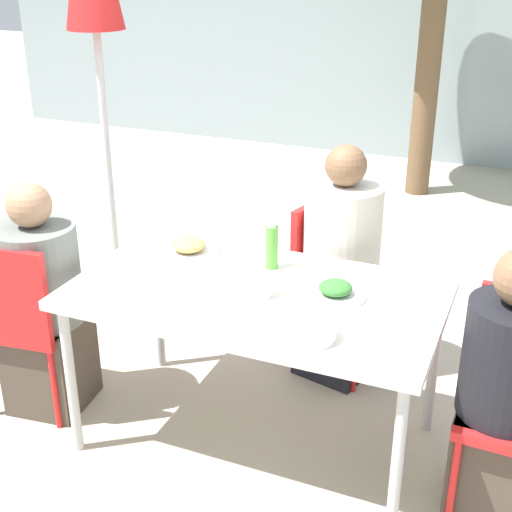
{
  "coord_description": "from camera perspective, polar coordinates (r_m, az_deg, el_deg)",
  "views": [
    {
      "loc": [
        1.0,
        -2.38,
        2.04
      ],
      "look_at": [
        0.0,
        0.0,
        0.89
      ],
      "focal_mm": 50.0,
      "sensor_mm": 36.0,
      "label": 1
    }
  ],
  "objects": [
    {
      "name": "chair_left",
      "position": [
        3.35,
        -18.11,
        -4.46
      ],
      "size": [
        0.44,
        0.44,
        0.87
      ],
      "rotation": [
        0.0,
        0.0,
        0.12
      ],
      "color": "red",
      "rests_on": "ground"
    },
    {
      "name": "plate_1",
      "position": [
        3.22,
        -5.4,
        0.66
      ],
      "size": [
        0.28,
        0.28,
        0.07
      ],
      "color": "white",
      "rests_on": "dining_table"
    },
    {
      "name": "chair_far",
      "position": [
        3.59,
        6.02,
        -1.34
      ],
      "size": [
        0.48,
        0.48,
        0.87
      ],
      "rotation": [
        0.0,
        0.0,
        -1.81
      ],
      "color": "red",
      "rests_on": "ground"
    },
    {
      "name": "drinking_cup",
      "position": [
        2.81,
        0.53,
        -2.31
      ],
      "size": [
        0.07,
        0.07,
        0.11
      ],
      "color": "white",
      "rests_on": "dining_table"
    },
    {
      "name": "salad_bowl",
      "position": [
        2.54,
        4.47,
        -6.02
      ],
      "size": [
        0.17,
        0.17,
        0.06
      ],
      "color": "white",
      "rests_on": "dining_table"
    },
    {
      "name": "plate_0",
      "position": [
        2.84,
        6.37,
        -2.8
      ],
      "size": [
        0.24,
        0.24,
        0.07
      ],
      "color": "white",
      "rests_on": "dining_table"
    },
    {
      "name": "person_left",
      "position": [
        3.38,
        -16.67,
        -3.99
      ],
      "size": [
        0.37,
        0.37,
        1.1
      ],
      "rotation": [
        0.0,
        0.0,
        0.12
      ],
      "color": "#473D33",
      "rests_on": "ground"
    },
    {
      "name": "person_right",
      "position": [
        2.79,
        19.29,
        -10.57
      ],
      "size": [
        0.35,
        0.35,
        1.1
      ],
      "rotation": [
        0.0,
        0.0,
        3.11
      ],
      "color": "#473D33",
      "rests_on": "ground"
    },
    {
      "name": "building_facade",
      "position": [
        7.26,
        15.69,
        18.92
      ],
      "size": [
        10.0,
        0.2,
        3.0
      ],
      "color": "#89999E",
      "rests_on": "ground"
    },
    {
      "name": "ground_plane",
      "position": [
        3.29,
        0.0,
        -14.34
      ],
      "size": [
        24.0,
        24.0,
        0.0
      ],
      "primitive_type": "plane",
      "color": "#B2A893"
    },
    {
      "name": "person_far",
      "position": [
        3.49,
        6.76,
        -1.28
      ],
      "size": [
        0.4,
        0.4,
        1.19
      ],
      "rotation": [
        0.0,
        0.0,
        -1.81
      ],
      "color": "black",
      "rests_on": "ground"
    },
    {
      "name": "dining_table",
      "position": [
        2.91,
        0.0,
        -3.7
      ],
      "size": [
        1.5,
        0.85,
        0.74
      ],
      "color": "silver",
      "rests_on": "ground"
    },
    {
      "name": "bottle",
      "position": [
        3.04,
        1.27,
        0.77
      ],
      "size": [
        0.06,
        0.06,
        0.21
      ],
      "color": "#51A338",
      "rests_on": "dining_table"
    }
  ]
}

